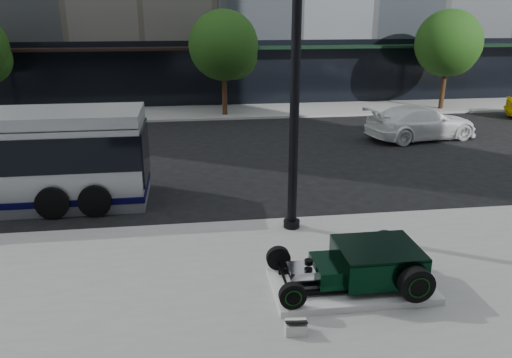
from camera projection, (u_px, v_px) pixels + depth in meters
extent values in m
plane|color=black|center=(225.00, 199.00, 16.06)|extent=(120.00, 120.00, 0.00)
cube|color=gray|center=(207.00, 112.00, 29.15)|extent=(70.00, 4.00, 0.12)
cube|color=black|center=(33.00, 77.00, 29.30)|extent=(22.00, 0.50, 4.00)
cube|color=black|center=(406.00, 71.00, 32.26)|extent=(24.00, 0.50, 4.00)
cube|color=black|center=(26.00, 50.00, 28.22)|extent=(22.00, 1.60, 0.15)
cube|color=black|center=(412.00, 46.00, 31.17)|extent=(24.00, 1.60, 0.15)
cylinder|color=black|center=(224.00, 91.00, 27.90)|extent=(0.28, 0.28, 2.60)
sphere|color=#0E340F|center=(224.00, 45.00, 27.09)|extent=(3.80, 3.80, 3.80)
sphere|color=#0E340F|center=(234.00, 56.00, 27.64)|extent=(2.60, 2.60, 2.60)
cylinder|color=black|center=(443.00, 87.00, 29.57)|extent=(0.28, 0.28, 2.60)
sphere|color=#0E340F|center=(448.00, 43.00, 28.76)|extent=(3.80, 3.80, 3.80)
sphere|color=#0E340F|center=(454.00, 53.00, 29.32)|extent=(2.60, 2.60, 2.60)
cube|color=silver|center=(351.00, 285.00, 10.73)|extent=(3.40, 1.80, 0.15)
cube|color=black|center=(358.00, 289.00, 10.25)|extent=(3.00, 0.08, 0.10)
cube|color=black|center=(345.00, 268.00, 11.09)|extent=(3.00, 0.08, 0.10)
cube|color=black|center=(377.00, 262.00, 10.63)|extent=(1.70, 1.45, 0.62)
cube|color=black|center=(378.00, 248.00, 10.52)|extent=(1.70, 1.45, 0.06)
cube|color=black|center=(327.00, 270.00, 10.53)|extent=(0.55, 1.05, 0.38)
cube|color=silver|center=(301.00, 274.00, 10.47)|extent=(0.55, 0.55, 0.34)
cylinder|color=black|center=(309.00, 262.00, 10.40)|extent=(0.18, 0.18, 0.10)
cylinder|color=black|center=(285.00, 280.00, 10.47)|extent=(0.06, 1.55, 0.06)
cylinder|color=black|center=(416.00, 284.00, 9.92)|extent=(0.72, 0.24, 0.72)
cylinder|color=black|center=(419.00, 288.00, 9.81)|extent=(0.37, 0.02, 0.37)
torus|color=#0B3C11|center=(419.00, 288.00, 9.80)|extent=(0.44, 0.02, 0.44)
cylinder|color=black|center=(384.00, 246.00, 11.52)|extent=(0.72, 0.24, 0.72)
cylinder|color=black|center=(382.00, 244.00, 11.64)|extent=(0.37, 0.02, 0.37)
torus|color=#0B3C11|center=(382.00, 243.00, 11.65)|extent=(0.44, 0.02, 0.44)
cylinder|color=black|center=(292.00, 296.00, 9.70)|extent=(0.54, 0.16, 0.54)
cylinder|color=black|center=(293.00, 298.00, 9.62)|extent=(0.28, 0.02, 0.28)
torus|color=#0B3C11|center=(294.00, 298.00, 9.61)|extent=(0.34, 0.02, 0.34)
cylinder|color=black|center=(278.00, 258.00, 11.16)|extent=(0.54, 0.16, 0.54)
cylinder|color=black|center=(278.00, 256.00, 11.24)|extent=(0.28, 0.02, 0.28)
torus|color=#0B3C11|center=(277.00, 256.00, 11.25)|extent=(0.34, 0.02, 0.34)
cube|color=silver|center=(296.00, 327.00, 9.25)|extent=(0.43, 0.34, 0.22)
cube|color=black|center=(296.00, 322.00, 9.20)|extent=(0.43, 0.32, 0.15)
cylinder|color=black|center=(295.00, 78.00, 12.44)|extent=(0.24, 0.24, 8.11)
cylinder|color=black|center=(292.00, 223.00, 13.73)|extent=(0.45, 0.45, 0.20)
cube|color=black|center=(145.00, 152.00, 15.68)|extent=(0.06, 2.30, 1.70)
cylinder|color=black|center=(53.00, 203.00, 14.48)|extent=(0.96, 0.28, 0.96)
cylinder|color=black|center=(71.00, 175.00, 16.91)|extent=(0.96, 0.28, 0.96)
cylinder|color=black|center=(95.00, 201.00, 14.63)|extent=(0.96, 0.28, 0.96)
cylinder|color=black|center=(108.00, 173.00, 17.07)|extent=(0.96, 0.28, 0.96)
imported|color=white|center=(421.00, 123.00, 23.27)|extent=(5.60, 3.01, 1.54)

